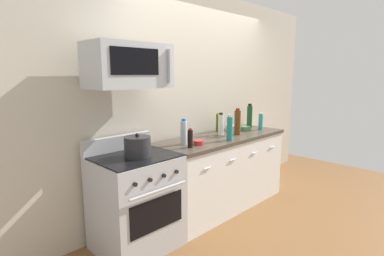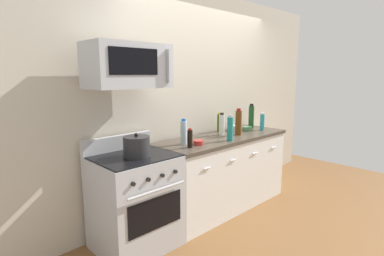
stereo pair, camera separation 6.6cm
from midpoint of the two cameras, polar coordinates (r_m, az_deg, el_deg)
name	(u,v)px [view 1 (the left image)]	position (r m, az deg, el deg)	size (l,w,h in m)	color
ground_plane	(222,205)	(4.02, 5.19, -14.44)	(5.94, 5.94, 0.00)	brown
back_wall	(199,99)	(3.94, 0.91, 5.49)	(4.95, 0.10, 2.70)	beige
counter_unit	(222,171)	(3.85, 5.31, -8.22)	(1.86, 0.66, 0.92)	white
range_oven	(136,201)	(3.03, -11.21, -13.48)	(0.76, 0.69, 1.07)	#B7BABF
microwave	(129,66)	(2.82, -12.65, 11.48)	(0.74, 0.44, 0.40)	#B7BABF
bottle_vinegar_white	(221,124)	(3.78, 5.03, 0.70)	(0.07, 0.07, 0.28)	silver
bottle_soy_sauce_dark	(190,138)	(3.11, -0.95, -2.01)	(0.05, 0.05, 0.20)	black
bottle_water_clear	(184,132)	(3.25, -2.17, -0.82)	(0.07, 0.07, 0.28)	silver
bottle_wine_amber	(237,122)	(3.80, 8.15, 1.09)	(0.08, 0.08, 0.34)	#59330F
bottle_wine_green	(250,116)	(4.31, 10.47, 2.17)	(0.08, 0.08, 0.35)	#19471E
bottle_sparkling_teal	(230,128)	(3.46, 6.63, -0.05)	(0.07, 0.07, 0.30)	#197F7A
bottle_dish_soap	(261,121)	(4.21, 12.49, 1.22)	(0.06, 0.06, 0.24)	teal
bottle_olive_oil	(218,123)	(3.99, 4.53, 1.05)	(0.06, 0.06, 0.25)	#385114
bowl_steel_prep	(233,127)	(4.13, 7.33, 0.14)	(0.19, 0.19, 0.07)	#B2B5BA
bowl_red_small	(198,142)	(3.26, 0.64, -2.75)	(0.11, 0.11, 0.05)	#B72D28
bowl_green_glaze	(246,128)	(4.13, 9.76, -0.06)	(0.13, 0.13, 0.05)	#477A4C
stockpot	(138,147)	(2.81, -10.99, -3.52)	(0.25, 0.25, 0.22)	#262628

